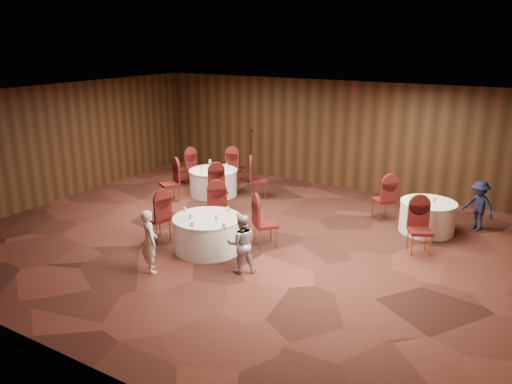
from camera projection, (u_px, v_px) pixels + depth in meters
The scene contains 15 objects.
ground at pixel (244, 239), 11.36m from camera, with size 12.00×12.00×0.00m, color black.
room_shell at pixel (243, 155), 10.77m from camera, with size 12.00×12.00×12.00m.
table_main at pixel (208, 233), 10.69m from camera, with size 1.47×1.47×0.74m.
table_left at pixel (213, 182), 14.45m from camera, with size 1.39×1.39×0.74m.
table_right at pixel (427, 217), 11.68m from camera, with size 1.28×1.28×0.74m.
chairs_main at pixel (213, 216), 11.36m from camera, with size 2.95×2.03×1.00m.
chairs_left at pixel (214, 178), 14.43m from camera, with size 3.20×3.09×1.00m.
chairs_right at pixel (400, 214), 11.49m from camera, with size 2.00×2.36×1.00m.
tabletop_main at pixel (212, 217), 10.30m from camera, with size 1.15×1.11×0.22m.
tabletop_left at pixel (213, 167), 14.31m from camera, with size 0.78×0.77×0.22m.
tabletop_right at pixel (434, 200), 11.20m from camera, with size 0.08×0.08×0.22m.
mic_stand at pixel (251, 167), 15.73m from camera, with size 0.24×0.24×1.65m.
woman_a at pixel (150, 241), 9.63m from camera, with size 0.46×0.30×1.26m, color white.
woman_b at pixel (241, 244), 9.61m from camera, with size 0.58×0.45×1.19m, color silver.
man_c at pixel (479, 205), 11.75m from camera, with size 0.78×0.45×1.20m, color black.
Camera 1 is at (5.64, -8.89, 4.41)m, focal length 35.00 mm.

